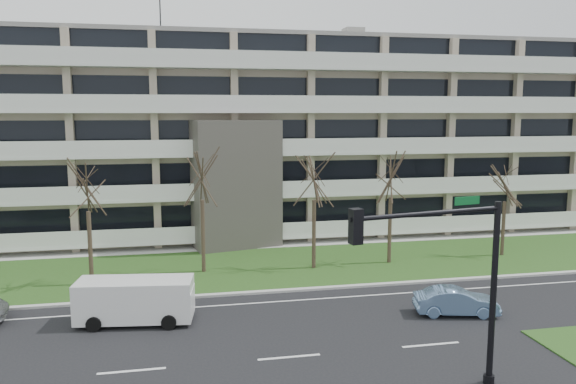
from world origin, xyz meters
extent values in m
plane|color=black|center=(0.00, 0.00, 0.00)|extent=(160.00, 160.00, 0.00)
cube|color=#284A18|center=(0.00, 13.00, 0.03)|extent=(90.00, 10.00, 0.06)
cube|color=#B2B2AD|center=(0.00, 8.00, 0.06)|extent=(90.00, 0.35, 0.12)
cube|color=#B2B2AD|center=(0.00, 18.50, 0.04)|extent=(90.00, 2.00, 0.08)
cube|color=white|center=(0.00, 6.50, 0.01)|extent=(90.00, 0.12, 0.01)
cube|color=tan|center=(0.00, 25.50, 7.50)|extent=(60.00, 12.00, 15.00)
cube|color=gray|center=(0.00, 25.50, 15.15)|extent=(60.50, 12.50, 0.30)
cube|color=#4C4742|center=(0.00, 18.50, 4.50)|extent=(6.39, 3.69, 9.00)
cube|color=black|center=(0.00, 18.30, 2.00)|extent=(4.92, 1.19, 3.50)
cylinder|color=black|center=(-5.00, 25.50, 17.00)|extent=(0.10, 0.10, 3.50)
cube|color=black|center=(0.00, 19.48, 2.10)|extent=(58.00, 0.10, 1.80)
cube|color=white|center=(0.00, 18.80, 0.60)|extent=(58.00, 1.40, 0.22)
cube|color=white|center=(0.00, 18.15, 1.20)|extent=(58.00, 0.08, 1.00)
cube|color=black|center=(0.00, 19.48, 5.10)|extent=(58.00, 0.10, 1.80)
cube|color=white|center=(0.00, 18.80, 3.60)|extent=(58.00, 1.40, 0.22)
cube|color=white|center=(0.00, 18.15, 4.20)|extent=(58.00, 0.08, 1.00)
cube|color=black|center=(0.00, 19.48, 8.10)|extent=(58.00, 0.10, 1.80)
cube|color=white|center=(0.00, 18.80, 6.60)|extent=(58.00, 1.40, 0.22)
cube|color=white|center=(0.00, 18.15, 7.20)|extent=(58.00, 0.08, 1.00)
cube|color=black|center=(0.00, 19.48, 11.10)|extent=(58.00, 0.10, 1.80)
cube|color=white|center=(0.00, 18.80, 9.60)|extent=(58.00, 1.40, 0.22)
cube|color=white|center=(0.00, 18.15, 10.20)|extent=(58.00, 0.08, 1.00)
cube|color=black|center=(0.00, 19.48, 14.10)|extent=(58.00, 0.10, 1.80)
cube|color=white|center=(0.00, 18.80, 12.60)|extent=(58.00, 1.40, 0.22)
cube|color=white|center=(0.00, 18.15, 13.20)|extent=(58.00, 0.08, 1.00)
imported|color=#7398C7|center=(8.73, 3.04, 0.64)|extent=(4.12, 2.22, 1.29)
cube|color=white|center=(-6.16, 5.00, 1.10)|extent=(5.39, 2.59, 1.82)
cube|color=black|center=(-6.16, 5.00, 1.63)|extent=(4.99, 2.39, 0.67)
cube|color=white|center=(-3.73, 4.68, 0.96)|extent=(0.57, 1.85, 1.15)
cylinder|color=black|center=(-7.90, 4.27, 0.34)|extent=(0.70, 0.33, 0.67)
cylinder|color=black|center=(-7.65, 6.17, 0.34)|extent=(0.70, 0.33, 0.67)
cylinder|color=black|center=(-4.66, 3.84, 0.34)|extent=(0.70, 0.33, 0.67)
cylinder|color=black|center=(-4.41, 5.74, 0.34)|extent=(0.70, 0.33, 0.67)
cylinder|color=black|center=(6.53, -3.52, 0.16)|extent=(0.39, 0.39, 0.33)
cylinder|color=black|center=(6.53, -3.52, 3.29)|extent=(0.22, 0.22, 6.57)
cylinder|color=black|center=(3.73, -4.04, 6.35)|extent=(5.63, 1.19, 0.15)
cube|color=black|center=(1.15, -4.53, 6.13)|extent=(0.41, 0.41, 1.10)
sphere|color=red|center=(1.15, -4.53, 6.48)|extent=(0.22, 0.22, 0.22)
sphere|color=orange|center=(1.15, -4.53, 6.13)|extent=(0.22, 0.22, 0.22)
sphere|color=green|center=(1.15, -4.53, 5.78)|extent=(0.22, 0.22, 0.22)
cube|color=#0C5926|center=(5.24, -3.76, 6.68)|extent=(0.98, 0.22, 0.27)
cylinder|color=#382B21|center=(-8.93, 11.29, 2.09)|extent=(0.24, 0.24, 4.17)
cylinder|color=#382B21|center=(-2.68, 12.56, 2.20)|extent=(0.24, 0.24, 4.41)
cylinder|color=#382B21|center=(4.01, 12.07, 2.14)|extent=(0.24, 0.24, 4.27)
cylinder|color=#382B21|center=(9.02, 12.31, 2.12)|extent=(0.24, 0.24, 4.24)
cylinder|color=#382B21|center=(17.16, 12.58, 1.84)|extent=(0.24, 0.24, 3.67)
camera|label=1|loc=(-4.19, -20.51, 9.60)|focal=35.00mm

